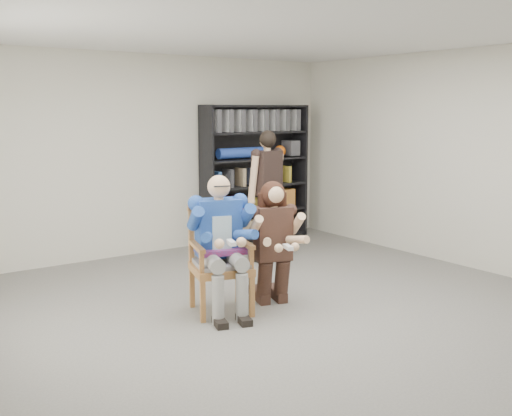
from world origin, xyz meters
TOP-DOWN VIEW (x-y plane):
  - room_shell at (0.00, 0.00)m, footprint 6.00×7.00m
  - floor at (0.00, 0.00)m, footprint 6.00×7.00m
  - armchair at (-0.56, 0.70)m, footprint 0.78×0.76m
  - seated_man at (-0.56, 0.70)m, footprint 0.83×0.99m
  - kneeling_woman at (0.02, 0.58)m, footprint 0.77×0.99m
  - bookshelf at (1.70, 3.28)m, footprint 1.80×0.38m
  - standing_man at (1.02, 2.06)m, footprint 0.59×0.40m

SIDE VIEW (x-z plane):
  - floor at x=0.00m, z-range -0.01..0.01m
  - armchair at x=-0.56m, z-range 0.00..1.08m
  - kneeling_woman at x=0.02m, z-range 0.00..1.29m
  - seated_man at x=-0.56m, z-range 0.00..1.41m
  - standing_man at x=1.02m, z-range 0.00..1.76m
  - bookshelf at x=1.70m, z-range 0.00..2.10m
  - room_shell at x=0.00m, z-range 0.00..2.80m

